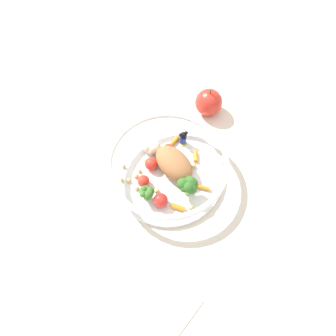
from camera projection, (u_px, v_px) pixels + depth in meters
ground_plane at (166, 170)px, 0.79m from camera, size 2.40×2.40×0.00m
food_container at (168, 168)px, 0.76m from camera, size 0.26×0.26×0.07m
loose_apple at (209, 102)px, 0.85m from camera, size 0.06×0.06×0.08m
folded_napkin at (155, 304)px, 0.65m from camera, size 0.15×0.14×0.01m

